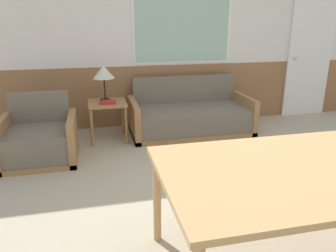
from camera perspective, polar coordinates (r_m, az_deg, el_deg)
name	(u,v)px	position (r m, az deg, el deg)	size (l,w,h in m)	color
ground_plane	(249,204)	(3.23, 13.87, -13.11)	(16.00, 16.00, 0.00)	#B2A58C
wall_back	(179,38)	(5.23, 1.86, 15.15)	(7.20, 0.09, 2.70)	#8E603D
couch	(190,117)	(4.94, 3.88, 1.66)	(1.78, 0.86, 0.79)	#9E7042
armchair	(39,141)	(4.24, -21.50, -2.44)	(0.87, 0.78, 0.77)	#9E7042
side_table	(107,109)	(4.62, -10.49, 2.99)	(0.52, 0.52, 0.55)	#9E7042
table_lamp	(104,73)	(4.61, -11.14, 9.09)	(0.30, 0.30, 0.49)	black
book_stack	(108,102)	(4.50, -10.45, 4.09)	(0.23, 0.17, 0.04)	#B22823
dining_table	(316,173)	(2.33, 24.37, -7.52)	(2.02, 1.10, 0.76)	tan
entry_door	(309,55)	(6.22, 23.41, 11.25)	(0.81, 0.09, 2.08)	white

